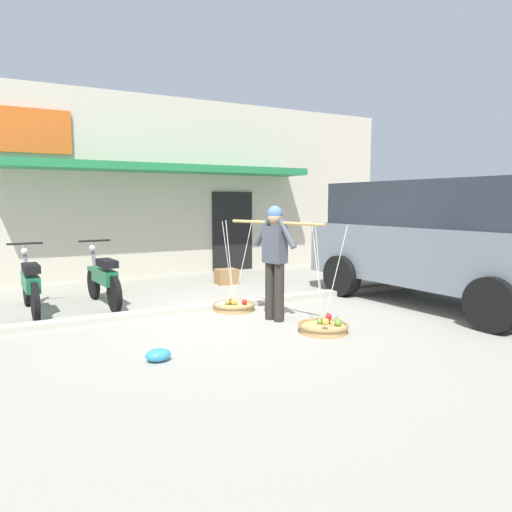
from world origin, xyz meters
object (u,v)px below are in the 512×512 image
at_px(fruit_basket_right_side, 324,327).
at_px(parked_truck, 442,238).
at_px(plastic_litter_bag, 158,355).
at_px(fruit_basket_left_side, 234,306).
at_px(motorcycle_nearest_shop, 30,285).
at_px(wooden_crate, 226,276).
at_px(motorcycle_second_in_row, 103,279).
at_px(fruit_vendor, 275,255).

bearing_deg(fruit_basket_right_side, parked_truck, 10.47).
xyz_separation_m(parked_truck, plastic_litter_bag, (-5.13, -0.61, -1.06)).
distance_m(fruit_basket_left_side, plastic_litter_bag, 2.54).
bearing_deg(fruit_basket_left_side, parked_truck, -19.77).
distance_m(fruit_basket_left_side, motorcycle_nearest_shop, 3.22).
xyz_separation_m(parked_truck, wooden_crate, (-2.46, 3.49, -0.97)).
bearing_deg(motorcycle_second_in_row, motorcycle_nearest_shop, -177.81).
bearing_deg(parked_truck, motorcycle_second_in_row, 153.62).
xyz_separation_m(fruit_basket_right_side, motorcycle_second_in_row, (-2.33, 3.08, 0.38)).
distance_m(fruit_vendor, parked_truck, 3.12).
xyz_separation_m(fruit_vendor, fruit_basket_right_side, (0.27, -0.87, -0.90)).
distance_m(fruit_basket_right_side, plastic_litter_bag, 2.30).
height_order(fruit_vendor, plastic_litter_bag, fruit_vendor).
bearing_deg(parked_truck, fruit_vendor, 173.68).
relative_size(motorcycle_second_in_row, wooden_crate, 4.13).
distance_m(motorcycle_nearest_shop, parked_truck, 6.79).
bearing_deg(plastic_litter_bag, fruit_basket_left_side, 45.58).
bearing_deg(parked_truck, plastic_litter_bag, -173.26).
xyz_separation_m(fruit_basket_left_side, motorcycle_nearest_shop, (-2.92, 1.31, 0.38)).
height_order(fruit_basket_right_side, wooden_crate, fruit_basket_right_side).
height_order(fruit_vendor, wooden_crate, fruit_vendor).
bearing_deg(parked_truck, fruit_basket_left_side, 160.23).
xyz_separation_m(motorcycle_second_in_row, plastic_litter_bag, (0.02, -3.16, -0.38)).
relative_size(parked_truck, wooden_crate, 11.24).
bearing_deg(fruit_basket_left_side, motorcycle_nearest_shop, 155.85).
bearing_deg(wooden_crate, fruit_basket_left_side, -111.40).
bearing_deg(fruit_basket_left_side, wooden_crate, 68.60).
height_order(motorcycle_second_in_row, wooden_crate, motorcycle_second_in_row).
bearing_deg(parked_truck, fruit_basket_right_side, -169.53).
relative_size(fruit_vendor, fruit_basket_right_side, 1.20).
relative_size(fruit_basket_left_side, fruit_basket_right_side, 1.00).
distance_m(motorcycle_nearest_shop, wooden_crate, 3.95).
xyz_separation_m(fruit_basket_right_side, motorcycle_nearest_shop, (-3.44, 3.04, 0.38)).
relative_size(fruit_vendor, fruit_basket_left_side, 1.20).
distance_m(fruit_vendor, motorcycle_second_in_row, 3.07).
bearing_deg(wooden_crate, fruit_vendor, -101.42).
relative_size(motorcycle_nearest_shop, parked_truck, 0.37).
relative_size(fruit_vendor, motorcycle_second_in_row, 0.96).
xyz_separation_m(fruit_basket_left_side, parked_truck, (3.36, -1.21, 1.06)).
xyz_separation_m(fruit_vendor, motorcycle_nearest_shop, (-3.18, 2.17, -0.53)).
distance_m(motorcycle_second_in_row, parked_truck, 5.80).
bearing_deg(motorcycle_nearest_shop, parked_truck, -21.84).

